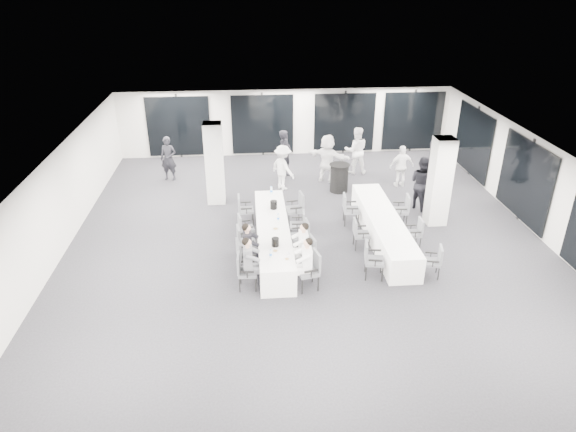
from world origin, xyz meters
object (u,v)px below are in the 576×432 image
chair_side_left_mid (359,232)px  standing_guest_f (328,155)px  chair_main_left_far (244,208)px  standing_guest_e (434,159)px  chair_side_right_far (403,208)px  chair_main_right_second (307,252)px  standing_guest_c (283,165)px  cocktail_table (339,178)px  banquet_table_main (273,237)px  standing_guest_b (356,147)px  standing_guest_g (168,156)px  chair_main_right_far (297,207)px  chair_main_left_second (244,254)px  chair_side_left_far (349,207)px  chair_main_right_fourth (299,223)px  chair_side_left_near (371,258)px  chair_main_left_mid (244,240)px  chair_side_right_mid (416,231)px  chair_side_right_near (435,260)px  standing_guest_a (285,151)px  chair_main_right_near (311,268)px  standing_guest_h (422,179)px  chair_main_right_mid (302,234)px  standing_guest_d (402,163)px  ice_bucket_near (275,242)px  ice_bucket_far (274,205)px  banquet_table_side (383,228)px  chair_main_left_near (244,269)px

chair_side_left_mid → standing_guest_f: (-0.14, 5.19, 0.52)m
chair_main_left_far → standing_guest_e: (7.05, 2.73, 0.45)m
chair_side_right_far → standing_guest_f: 4.25m
chair_main_right_second → standing_guest_c: size_ratio=0.53×
cocktail_table → chair_side_left_mid: 4.18m
banquet_table_main → standing_guest_b: size_ratio=2.39×
standing_guest_g → standing_guest_e: bearing=4.8°
banquet_table_main → chair_main_right_far: (0.84, 1.52, 0.21)m
standing_guest_b → chair_main_left_second: bearing=60.8°
chair_side_left_far → chair_main_right_fourth: bearing=-59.2°
chair_side_left_near → chair_main_left_mid: bearing=-100.8°
chair_side_right_mid → chair_side_right_near: bearing=-179.4°
banquet_table_main → chair_side_right_mid: chair_side_right_mid is taller
chair_main_right_second → standing_guest_a: 6.86m
chair_side_right_far → chair_side_right_mid: bearing=-172.9°
chair_side_right_near → standing_guest_g: 10.79m
chair_main_left_mid → standing_guest_a: (1.62, 6.03, 0.50)m
chair_main_right_near → standing_guest_h: (4.25, 4.45, 0.46)m
chair_main_right_fourth → standing_guest_g: 6.76m
chair_main_right_mid → chair_side_right_mid: bearing=-97.3°
chair_main_right_second → chair_side_right_far: (3.30, 2.47, -0.00)m
standing_guest_d → chair_main_left_second: bearing=37.8°
chair_side_left_far → ice_bucket_near: chair_side_left_far is taller
ice_bucket_far → standing_guest_d: bearing=33.2°
chair_side_left_near → standing_guest_d: bearing=167.4°
chair_main_right_second → ice_bucket_near: 0.89m
chair_main_right_fourth → chair_side_right_near: 4.10m
chair_main_left_mid → chair_main_right_far: (1.67, 1.98, 0.04)m
cocktail_table → standing_guest_g: (-6.24, 1.66, 0.43)m
chair_main_left_mid → chair_side_left_mid: (3.30, 0.28, -0.04)m
standing_guest_g → banquet_table_side: bearing=-25.8°
standing_guest_b → standing_guest_h: (1.51, -3.42, -0.01)m
chair_main_right_near → standing_guest_e: 8.46m
banquet_table_main → chair_main_left_near: size_ratio=5.26×
standing_guest_h → ice_bucket_far: (-5.00, -1.24, -0.16)m
chair_main_left_far → standing_guest_f: 4.62m
standing_guest_a → chair_side_right_far: bearing=-114.6°
chair_main_left_far → chair_side_right_mid: bearing=67.0°
chair_main_left_mid → standing_guest_h: size_ratio=0.47×
standing_guest_e → chair_side_left_near: bearing=162.9°
banquet_table_side → chair_side_right_mid: bearing=-31.1°
chair_main_left_near → chair_main_right_fourth: (1.66, 2.56, -0.05)m
chair_side_left_far → chair_side_right_far: size_ratio=1.00×
chair_side_right_far → standing_guest_a: (-3.35, 4.37, 0.49)m
ice_bucket_near → chair_main_right_second: bearing=-5.0°
standing_guest_b → chair_main_right_fourth: bearing=65.1°
chair_side_left_far → ice_bucket_near: 3.59m
chair_main_left_second → chair_main_right_second: 1.67m
chair_main_left_far → chair_main_right_fourth: bearing=54.5°
banquet_table_main → ice_bucket_near: size_ratio=21.92×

